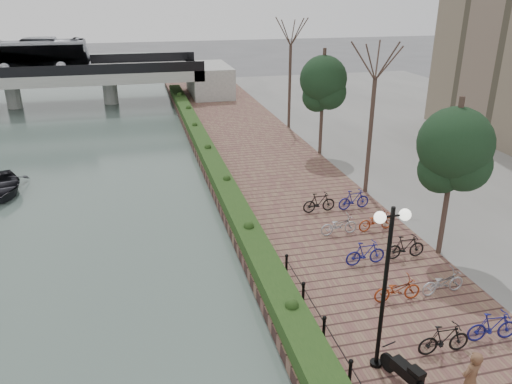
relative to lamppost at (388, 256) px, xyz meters
name	(u,v)px	position (x,y,z in m)	size (l,w,h in m)	color
promenade	(286,192)	(1.56, 14.03, -3.85)	(8.00, 75.00, 0.50)	brown
hedge	(218,173)	(-1.84, 16.53, -3.30)	(1.10, 56.00, 0.60)	#163413
lamppost	(388,256)	(0.00, 0.00, 0.00)	(1.02, 0.32, 5.01)	black
motorcycle	(404,371)	(0.36, -0.89, -3.13)	(0.47, 1.49, 0.93)	black
pedestrian	(470,380)	(1.56, -1.99, -2.73)	(0.63, 0.41, 1.73)	brown
bicycle_parking	(404,269)	(3.06, 3.94, -3.13)	(2.40, 14.69, 1.00)	#A9AAAE
street_trees	(402,153)	(5.56, 9.21, -0.41)	(3.20, 37.12, 6.80)	#3A2A22
bridge	(14,73)	(-17.02, 41.53, -0.73)	(36.00, 10.77, 6.50)	#969692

